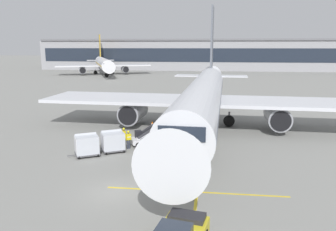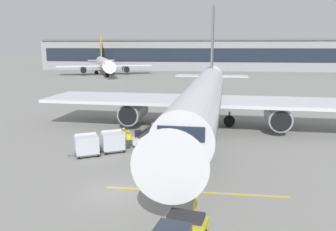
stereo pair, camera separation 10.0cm
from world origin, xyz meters
The scene contains 14 objects.
ground_plane centered at (0.00, 0.00, 0.00)m, with size 600.00×600.00×0.00m, color gray.
parked_airplane centered at (5.23, 18.47, 3.71)m, with size 37.58×48.16×15.87m.
belt_loader centered at (0.36, 10.84, 0.92)m, with size 5.14×3.32×3.44m.
baggage_cart_lead centered at (-2.68, 8.23, 1.00)m, with size 2.76×2.37×1.91m.
baggage_cart_second centered at (-4.60, 6.82, 1.00)m, with size 2.76×2.37×1.91m.
ground_crew_by_loader centered at (-2.94, 9.48, 1.00)m, with size 0.27×0.57×1.74m.
ground_crew_by_carts centered at (-2.37, 8.88, 1.00)m, with size 0.43×0.46×1.74m.
ground_crew_marshaller centered at (-2.17, 10.28, 1.00)m, with size 0.44×0.43×1.74m.
ground_crew_wingwalker centered at (-1.47, 9.25, 1.00)m, with size 0.48×0.42×1.74m.
safety_cone_engine_keepout centered at (-0.68, 17.68, 0.37)m, with size 0.67×0.67×0.76m.
apron_guidance_line_lead_in centered at (5.24, 17.61, 0.00)m, with size 0.20×110.00×0.01m.
apron_guidance_line_stop_bar centered at (5.19, 0.55, 0.00)m, with size 12.00×0.20×0.01m.
terminal_building centered at (5.83, 118.96, 5.98)m, with size 135.30×21.27×12.06m.
distant_airplane centered at (-29.24, 88.53, 3.47)m, with size 30.81×38.68×13.55m.
Camera 1 is at (5.90, -19.99, 9.43)m, focal length 35.69 mm.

